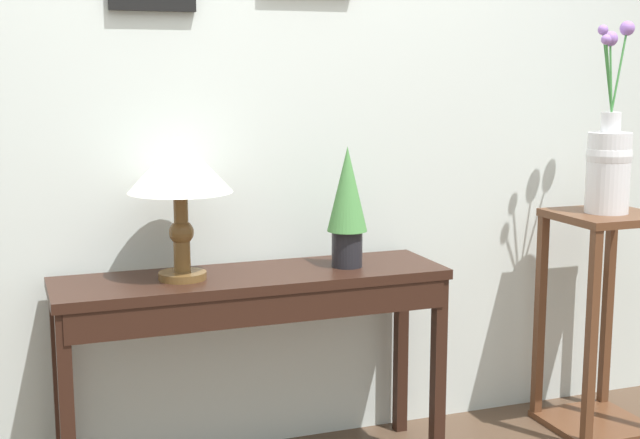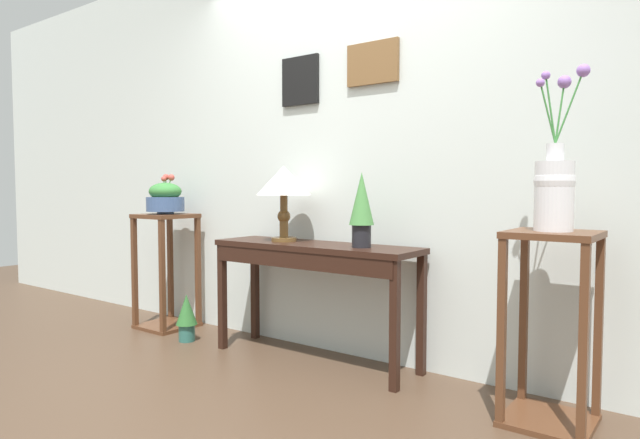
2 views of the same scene
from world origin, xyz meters
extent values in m
cube|color=#4C3828|center=(0.00, 0.00, 0.00)|extent=(12.00, 12.00, 0.01)
cube|color=silver|center=(0.00, 1.32, 1.40)|extent=(9.00, 0.10, 2.80)
cube|color=black|center=(-0.39, 1.26, 1.79)|extent=(0.30, 0.02, 0.32)
cube|color=#6C9D9B|center=(-0.39, 1.25, 1.79)|extent=(0.24, 0.01, 0.26)
cube|color=brown|center=(0.17, 1.26, 1.83)|extent=(0.35, 0.02, 0.25)
cube|color=#614D6E|center=(0.17, 1.25, 1.83)|extent=(0.28, 0.01, 0.20)
cube|color=black|center=(-0.11, 1.04, 0.72)|extent=(1.37, 0.38, 0.03)
cube|color=black|center=(-0.11, 0.87, 0.65)|extent=(1.30, 0.03, 0.10)
cube|color=black|center=(-0.76, 0.88, 0.35)|extent=(0.04, 0.04, 0.70)
cube|color=black|center=(0.54, 0.88, 0.35)|extent=(0.04, 0.04, 0.70)
cube|color=black|center=(-0.76, 1.20, 0.35)|extent=(0.04, 0.04, 0.70)
cube|color=black|center=(0.54, 1.20, 0.35)|extent=(0.04, 0.04, 0.70)
cylinder|color=brown|center=(-0.36, 1.04, 0.75)|extent=(0.16, 0.16, 0.02)
cylinder|color=brown|center=(-0.36, 1.04, 0.83)|extent=(0.06, 0.06, 0.14)
sphere|color=brown|center=(-0.36, 1.04, 0.90)|extent=(0.08, 0.08, 0.08)
cylinder|color=brown|center=(-0.36, 1.04, 0.96)|extent=(0.05, 0.05, 0.14)
cone|color=white|center=(-0.36, 1.04, 1.13)|extent=(0.35, 0.35, 0.19)
cylinder|color=black|center=(0.24, 1.03, 0.80)|extent=(0.11, 0.11, 0.13)
cone|color=#478442|center=(0.24, 1.03, 1.02)|extent=(0.14, 0.14, 0.30)
cube|color=#56331E|center=(-1.52, 1.02, 0.86)|extent=(0.38, 0.38, 0.03)
cube|color=#56331E|center=(-1.52, 1.02, 0.01)|extent=(0.38, 0.38, 0.03)
cube|color=#56331E|center=(-1.69, 0.85, 0.44)|extent=(0.04, 0.03, 0.82)
cube|color=#56331E|center=(-1.35, 0.85, 0.44)|extent=(0.04, 0.03, 0.82)
cube|color=#56331E|center=(-1.69, 1.18, 0.44)|extent=(0.04, 0.04, 0.82)
cube|color=#56331E|center=(-1.35, 1.18, 0.44)|extent=(0.04, 0.04, 0.82)
cylinder|color=#3D5684|center=(-1.52, 1.02, 0.89)|extent=(0.13, 0.13, 0.02)
cylinder|color=#3D5684|center=(-1.52, 1.02, 0.95)|extent=(0.28, 0.28, 0.11)
ellipsoid|color=#387A38|center=(-1.52, 1.02, 1.05)|extent=(0.24, 0.24, 0.13)
cylinder|color=#387A38|center=(-1.53, 1.03, 1.09)|extent=(0.03, 0.04, 0.15)
sphere|color=#B7473D|center=(-1.54, 1.04, 1.16)|extent=(0.05, 0.05, 0.05)
cylinder|color=#387A38|center=(-1.51, 1.04, 1.08)|extent=(0.03, 0.05, 0.15)
sphere|color=#B7473D|center=(-1.50, 1.06, 1.16)|extent=(0.05, 0.05, 0.05)
cylinder|color=#387A38|center=(-1.53, 1.02, 1.08)|extent=(0.03, 0.01, 0.14)
sphere|color=#B7473D|center=(-1.54, 1.02, 1.15)|extent=(0.04, 0.04, 0.04)
cube|color=#56331E|center=(1.30, 0.95, 0.87)|extent=(0.38, 0.38, 0.03)
cube|color=#56331E|center=(1.30, 0.95, 0.01)|extent=(0.38, 0.38, 0.03)
cube|color=#56331E|center=(1.13, 0.79, 0.44)|extent=(0.04, 0.03, 0.82)
cube|color=#56331E|center=(1.46, 0.79, 0.44)|extent=(0.04, 0.03, 0.82)
cube|color=#56331E|center=(1.13, 1.12, 0.44)|extent=(0.04, 0.04, 0.82)
cube|color=#56331E|center=(1.46, 1.12, 0.44)|extent=(0.04, 0.04, 0.82)
cylinder|color=silver|center=(1.30, 0.95, 1.04)|extent=(0.17, 0.17, 0.31)
sphere|color=silver|center=(1.30, 0.95, 1.11)|extent=(0.18, 0.18, 0.18)
cylinder|color=silver|center=(1.30, 0.95, 1.24)|extent=(0.08, 0.08, 0.08)
cylinder|color=#387A38|center=(1.31, 0.98, 1.41)|extent=(0.03, 0.07, 0.28)
sphere|color=#996BC1|center=(1.31, 1.01, 1.55)|extent=(0.06, 0.06, 0.06)
cylinder|color=#387A38|center=(1.26, 0.94, 1.41)|extent=(0.07, 0.04, 0.27)
sphere|color=#996BC1|center=(1.23, 0.93, 1.54)|extent=(0.04, 0.04, 0.04)
cylinder|color=#387A38|center=(1.27, 0.96, 1.43)|extent=(0.06, 0.02, 0.31)
sphere|color=#996BC1|center=(1.25, 0.97, 1.58)|extent=(0.04, 0.04, 0.04)
cylinder|color=#387A38|center=(1.34, 0.98, 1.43)|extent=(0.11, 0.07, 0.32)
sphere|color=#996BC1|center=(1.39, 1.01, 1.59)|extent=(0.06, 0.06, 0.06)
cylinder|color=#2D665B|center=(-1.09, 0.85, 0.06)|extent=(0.11, 0.11, 0.12)
cone|color=#2D662D|center=(-1.09, 0.85, 0.23)|extent=(0.15, 0.15, 0.21)
camera|label=1|loc=(-0.92, -1.84, 1.43)|focal=49.43mm
camera|label=2|loc=(1.90, -1.62, 1.08)|focal=30.63mm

